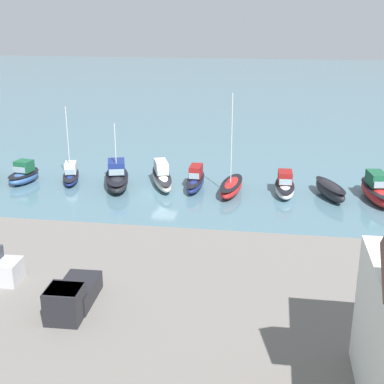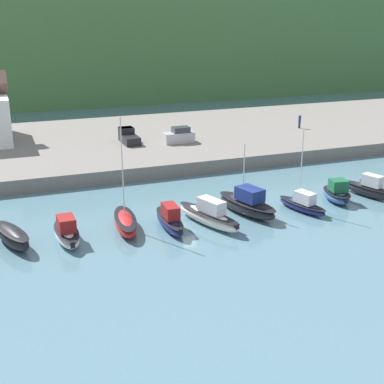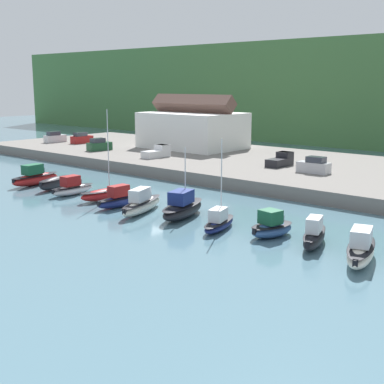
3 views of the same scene
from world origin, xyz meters
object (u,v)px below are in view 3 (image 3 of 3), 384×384
Objects in this scene: moored_boat_0 at (35,177)px; moored_boat_6 at (183,207)px; parked_car_3 at (314,166)px; moored_boat_2 at (72,188)px; parked_car_0 at (99,145)px; pickup_truck_1 at (281,160)px; moored_boat_1 at (55,183)px; moored_boat_3 at (106,194)px; moored_boat_9 at (314,235)px; parked_car_2 at (55,138)px; parked_car_1 at (82,139)px; moored_boat_10 at (361,249)px; moored_boat_4 at (121,199)px; moored_boat_8 at (272,227)px; moored_boat_7 at (219,222)px; moored_boat_5 at (142,204)px; pickup_truck_0 at (158,152)px.

moored_boat_6 reaches higher than moored_boat_0.
moored_boat_2 is at bearing 140.90° from parked_car_3.
parked_car_0 is 0.92× the size of pickup_truck_1.
moored_boat_2 reaches higher than moored_boat_1.
parked_car_0 is at bearing 109.26° from moored_boat_1.
moored_boat_3 is 27.24m from pickup_truck_1.
moored_boat_6 is at bearing -80.72° from pickup_truck_1.
moored_boat_0 is at bearing 161.72° from moored_boat_9.
moored_boat_2 is at bearing -28.99° from parked_car_2.
moored_boat_2 is 5.39m from moored_boat_3.
moored_boat_9 is 33.06m from pickup_truck_1.
moored_boat_2 is 29.69m from pickup_truck_1.
moored_boat_1 is at bearing -39.88° from parked_car_1.
moored_boat_3 is at bearing 5.41° from moored_boat_2.
parked_car_0 reaches higher than moored_boat_10.
moored_boat_3 is 49.44m from parked_car_2.
moored_boat_6 reaches higher than parked_car_2.
moored_boat_4 is at bearing 169.71° from moored_boat_6.
moored_boat_8 is at bearing 3.48° from moored_boat_4.
moored_boat_7 is (22.93, -0.77, -0.10)m from moored_boat_2.
moored_boat_9 reaches higher than moored_boat_8.
moored_boat_2 is 0.74× the size of moored_boat_7.
moored_boat_8 is (4.84, 1.21, 0.13)m from moored_boat_7.
moored_boat_4 is 13.74m from moored_boat_7.
parked_car_0 reaches higher than pickup_truck_1.
pickup_truck_1 is at bearing 43.27° from moored_boat_0.
moored_boat_7 reaches higher than parked_car_1.
moored_boat_5 reaches higher than moored_boat_9.
moored_boat_6 is 0.97× the size of moored_boat_7.
moored_boat_4 is 26.76m from parked_car_3.
moored_boat_7 reaches higher than moored_boat_1.
parked_car_2 is (-29.35, 23.55, 1.54)m from moored_boat_0.
moored_boat_4 is 1.51× the size of parked_car_2.
moored_boat_5 is at bearing 164.02° from moored_boat_7.
pickup_truck_0 is (30.88, -2.15, -0.10)m from parked_car_2.
moored_boat_5 reaches higher than moored_boat_8.
moored_boat_2 is at bearing 161.52° from moored_boat_7.
moored_boat_1 is 26.64m from parked_car_0.
pickup_truck_0 is (1.53, 21.40, 1.44)m from moored_boat_0.
moored_boat_0 is at bearing 161.07° from moored_boat_1.
moored_boat_2 is at bearing -36.43° from parked_car_1.
moored_boat_6 is (8.22, 0.87, 0.17)m from moored_boat_4.
parked_car_2 reaches higher than moored_boat_9.
moored_boat_3 is 1.58× the size of moored_boat_4.
moored_boat_8 is 8.75m from moored_boat_10.
moored_boat_3 is 27.35m from parked_car_3.
moored_boat_5 is 27.92m from pickup_truck_1.
moored_boat_3 is 1.24× the size of moored_boat_7.
parked_car_3 is at bearing 82.86° from moored_boat_7.
moored_boat_8 is at bearing -16.45° from parked_car_2.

